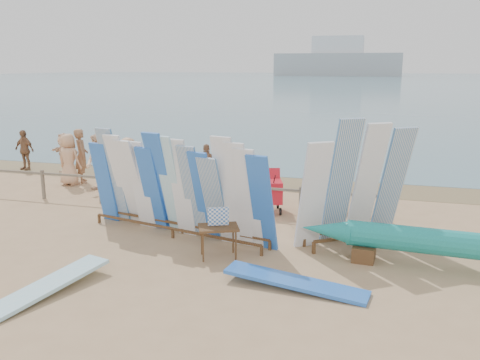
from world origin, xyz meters
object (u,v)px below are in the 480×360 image
(beachgoer_11, at_px, (64,153))
(beachgoer_10, at_px, (368,189))
(flat_board_d, at_px, (295,288))
(beachgoer_2, at_px, (99,163))
(vendor_table, at_px, (218,241))
(stroller, at_px, (272,195))
(beachgoer_1, at_px, (82,156))
(beach_chair_left, at_px, (175,191))
(flat_board_b, at_px, (44,295))
(outrigger_canoe, at_px, (449,245))
(beach_chair_right, at_px, (226,193))
(main_surfboard_rack, at_px, (176,190))
(side_surfboard_rack, at_px, (355,188))
(beachgoer_4, at_px, (207,167))
(beachgoer_0, at_px, (69,159))
(beachgoer_3, at_px, (129,162))
(beachgoer_extra_1, at_px, (24,150))
(beachgoer_8, at_px, (338,182))

(beachgoer_11, xyz_separation_m, beachgoer_10, (11.35, -2.89, 0.04))
(flat_board_d, xyz_separation_m, beachgoer_10, (1.08, 4.88, 0.81))
(beachgoer_2, relative_size, beachgoer_11, 1.23)
(vendor_table, height_order, stroller, stroller)
(beachgoer_11, relative_size, beachgoer_1, 0.81)
(beach_chair_left, bearing_deg, beachgoer_11, -176.55)
(flat_board_b, height_order, beachgoer_10, beachgoer_10)
(outrigger_canoe, height_order, beach_chair_right, beach_chair_right)
(beachgoer_1, bearing_deg, beach_chair_left, -143.38)
(main_surfboard_rack, height_order, outrigger_canoe, main_surfboard_rack)
(side_surfboard_rack, bearing_deg, beachgoer_4, 105.84)
(side_surfboard_rack, distance_m, beachgoer_0, 10.36)
(beach_chair_left, bearing_deg, beachgoer_10, 21.97)
(outrigger_canoe, relative_size, beachgoer_2, 3.18)
(beach_chair_left, distance_m, beachgoer_10, 5.83)
(outrigger_canoe, bearing_deg, side_surfboard_rack, 155.96)
(beachgoer_11, height_order, beachgoer_4, beachgoer_11)
(flat_board_d, distance_m, beachgoer_3, 9.63)
(beachgoer_4, bearing_deg, beachgoer_extra_1, -29.43)
(beachgoer_4, bearing_deg, side_surfboard_rack, 119.79)
(flat_board_d, relative_size, beachgoer_10, 1.66)
(flat_board_d, bearing_deg, beach_chair_left, 48.37)
(beach_chair_right, relative_size, beachgoer_1, 0.46)
(beach_chair_right, distance_m, beachgoer_extra_1, 9.34)
(vendor_table, bearing_deg, main_surfboard_rack, 118.30)
(flat_board_d, xyz_separation_m, beachgoer_0, (-8.92, 6.11, 0.89))
(flat_board_b, height_order, beachgoer_0, beachgoer_0)
(beach_chair_left, bearing_deg, beachgoer_1, -170.14)
(beachgoer_8, bearing_deg, flat_board_b, -44.82)
(main_surfboard_rack, xyz_separation_m, flat_board_d, (3.27, -2.16, -1.15))
(stroller, xyz_separation_m, beachgoer_0, (-7.41, 1.29, 0.41))
(beachgoer_3, relative_size, beachgoer_11, 1.07)
(vendor_table, relative_size, beachgoer_2, 0.59)
(beachgoer_11, height_order, beachgoer_1, beachgoer_1)
(flat_board_b, distance_m, beachgoer_10, 8.42)
(side_surfboard_rack, bearing_deg, main_surfboard_rack, 152.21)
(main_surfboard_rack, bearing_deg, beachgoer_0, 158.53)
(beachgoer_extra_1, bearing_deg, beachgoer_11, 4.92)
(beach_chair_right, relative_size, beachgoer_10, 0.54)
(flat_board_d, height_order, beachgoer_2, beachgoer_2)
(beachgoer_3, bearing_deg, beach_chair_left, 168.89)
(side_surfboard_rack, bearing_deg, beach_chair_right, 108.85)
(side_surfboard_rack, bearing_deg, beachgoer_0, 125.59)
(beachgoer_8, bearing_deg, stroller, -89.16)
(flat_board_d, distance_m, beach_chair_right, 6.39)
(beachgoer_0, bearing_deg, beach_chair_left, 175.77)
(vendor_table, distance_m, beach_chair_left, 5.14)
(stroller, xyz_separation_m, beachgoer_11, (-8.77, 2.95, 0.29))
(beachgoer_8, bearing_deg, beach_chair_right, -107.22)
(beachgoer_extra_1, height_order, beachgoer_2, beachgoer_2)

